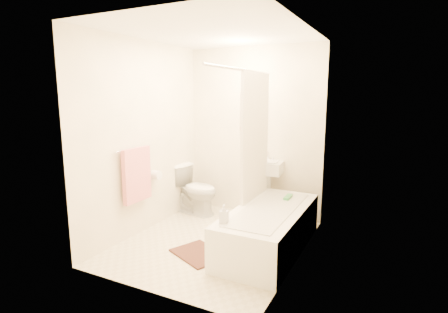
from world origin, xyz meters
The scene contains 17 objects.
floor centered at (0.00, 0.00, 0.00)m, with size 2.40×2.40×0.00m, color beige.
ceiling centered at (0.00, 0.00, 2.40)m, with size 2.40×2.40×0.00m, color white.
wall_back centered at (0.00, 1.20, 1.20)m, with size 2.00×0.02×2.40m, color beige.
wall_left centered at (-1.00, 0.00, 1.20)m, with size 0.02×2.40×2.40m, color beige.
wall_right centered at (1.00, 0.00, 1.20)m, with size 0.02×2.40×2.40m, color beige.
mirror centered at (0.00, 1.18, 1.50)m, with size 0.40×0.03×0.55m, color white.
curtain_rod centered at (0.30, 0.10, 2.00)m, with size 0.03×0.03×1.70m, color silver.
shower_curtain centered at (0.30, 0.50, 1.22)m, with size 0.04×0.80×1.55m, color silver.
towel_bar centered at (-0.96, -0.25, 1.10)m, with size 0.02×0.02×0.60m, color silver.
towel centered at (-0.93, -0.25, 0.78)m, with size 0.06×0.45×0.66m, color #CC7266.
toilet_paper centered at (-0.93, 0.12, 0.70)m, with size 0.12×0.12×0.11m, color white.
toilet centered at (-0.75, 0.80, 0.35)m, with size 0.40×0.72×0.71m, color white.
sink centered at (0.25, 1.04, 0.45)m, with size 0.46×0.37×0.90m, color silver, non-canonical shape.
bathtub centered at (0.64, 0.13, 0.23)m, with size 0.73×1.67×0.47m, color white, non-canonical shape.
bath_mat centered at (0.00, -0.36, 0.01)m, with size 0.57×0.43×0.02m, color #482B20.
soap_bottle centered at (0.37, -0.48, 0.56)m, with size 0.08×0.09×0.19m, color silver.
scrub_brush centered at (0.71, 0.60, 0.49)m, with size 0.06×0.21×0.04m, color green.
Camera 1 is at (1.86, -3.45, 1.74)m, focal length 28.00 mm.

